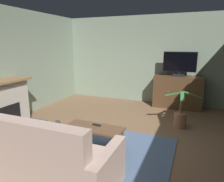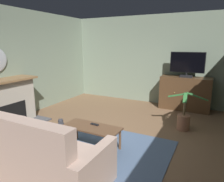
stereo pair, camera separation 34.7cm
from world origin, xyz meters
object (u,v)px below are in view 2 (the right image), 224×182
(television, at_px, (187,64))
(sofa_floral, at_px, (39,158))
(fireplace, at_px, (5,104))
(tv_remote, at_px, (95,124))
(tv_cabinet, at_px, (185,94))
(coffee_table, at_px, (92,129))
(potted_plant_leafy_by_curtain, at_px, (184,119))
(cat, at_px, (61,125))

(television, xyz_separation_m, sofa_floral, (-1.37, -4.37, -1.03))
(fireplace, bearing_deg, tv_remote, 2.68)
(tv_remote, bearing_deg, television, 73.94)
(tv_cabinet, relative_size, television, 1.50)
(fireplace, xyz_separation_m, coffee_table, (2.40, 0.02, -0.16))
(television, bearing_deg, tv_remote, -110.82)
(potted_plant_leafy_by_curtain, bearing_deg, cat, -153.92)
(tv_cabinet, bearing_deg, cat, -129.30)
(tv_remote, relative_size, potted_plant_leafy_by_curtain, 0.19)
(coffee_table, bearing_deg, television, 69.66)
(potted_plant_leafy_by_curtain, bearing_deg, tv_cabinet, 97.55)
(cat, bearing_deg, fireplace, -160.28)
(sofa_floral, bearing_deg, potted_plant_leafy_by_curtain, 60.67)
(fireplace, relative_size, potted_plant_leafy_by_curtain, 1.79)
(tv_remote, xyz_separation_m, potted_plant_leafy_by_curtain, (1.41, 1.59, -0.19))
(tv_remote, height_order, sofa_floral, sofa_floral)
(coffee_table, distance_m, potted_plant_leafy_by_curtain, 2.20)
(fireplace, relative_size, television, 1.67)
(television, xyz_separation_m, cat, (-2.33, -2.80, -1.28))
(tv_cabinet, relative_size, sofa_floral, 0.73)
(fireplace, distance_m, sofa_floral, 2.50)
(television, height_order, potted_plant_leafy_by_curtain, television)
(fireplace, distance_m, television, 4.92)
(fireplace, bearing_deg, potted_plant_leafy_by_curtain, 24.03)
(tv_cabinet, height_order, sofa_floral, sofa_floral)
(television, relative_size, coffee_table, 0.87)
(sofa_floral, xyz_separation_m, potted_plant_leafy_by_curtain, (1.58, 2.81, -0.09))
(television, xyz_separation_m, potted_plant_leafy_by_curtain, (0.21, -1.55, -1.12))
(tv_remote, bearing_deg, cat, 168.14)
(tv_remote, bearing_deg, coffee_table, -88.07)
(fireplace, bearing_deg, tv_cabinet, 42.56)
(television, bearing_deg, fireplace, -137.90)
(tv_cabinet, distance_m, sofa_floral, 4.63)
(sofa_floral, bearing_deg, television, 72.59)
(tv_remote, relative_size, cat, 0.30)
(television, distance_m, potted_plant_leafy_by_curtain, 1.93)
(fireplace, xyz_separation_m, television, (3.60, 3.25, 0.83))
(television, bearing_deg, cat, -129.83)
(tv_cabinet, xyz_separation_m, tv_remote, (-1.19, -3.19, -0.03))
(tv_cabinet, bearing_deg, coffee_table, -110.03)
(sofa_floral, distance_m, cat, 1.86)
(television, distance_m, cat, 3.86)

